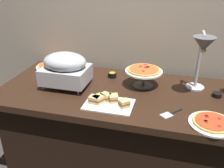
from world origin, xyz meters
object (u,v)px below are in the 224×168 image
at_px(sauce_cup_far, 217,95).
at_px(chafing_dish, 65,68).
at_px(sauce_cup_near, 112,75).
at_px(sandwich_platter, 108,101).
at_px(heat_lamp, 202,50).
at_px(pizza_plate_raised_stand, 144,72).
at_px(pizza_plate_center, 212,123).
at_px(pizza_plate_front, 50,66).
at_px(serving_spatula, 171,113).

bearing_deg(sauce_cup_far, chafing_dish, -173.78).
bearing_deg(chafing_dish, sauce_cup_near, 41.44).
distance_m(sandwich_platter, sauce_cup_far, 0.79).
distance_m(heat_lamp, pizza_plate_raised_stand, 0.46).
height_order(pizza_plate_raised_stand, sauce_cup_far, pizza_plate_raised_stand).
distance_m(chafing_dish, heat_lamp, 0.99).
bearing_deg(pizza_plate_center, chafing_dish, 166.14).
bearing_deg(pizza_plate_center, pizza_plate_raised_stand, 138.65).
distance_m(chafing_dish, pizza_plate_front, 0.47).
distance_m(pizza_plate_center, sauce_cup_near, 0.92).
distance_m(pizza_plate_front, pizza_plate_center, 1.48).
xyz_separation_m(pizza_plate_raised_stand, sandwich_platter, (-0.19, -0.35, -0.10)).
bearing_deg(pizza_plate_center, pizza_plate_front, 156.73).
xyz_separation_m(pizza_plate_front, pizza_plate_raised_stand, (0.88, -0.17, 0.11)).
xyz_separation_m(chafing_dish, pizza_plate_raised_stand, (0.58, 0.16, -0.04)).
bearing_deg(pizza_plate_front, serving_spatula, -25.02).
distance_m(pizza_plate_center, sauce_cup_far, 0.39).
distance_m(sandwich_platter, sauce_cup_near, 0.46).
distance_m(pizza_plate_center, serving_spatula, 0.25).
xyz_separation_m(sandwich_platter, serving_spatula, (0.43, -0.01, -0.02)).
xyz_separation_m(pizza_plate_center, sandwich_platter, (-0.67, 0.07, 0.01)).
height_order(heat_lamp, sauce_cup_far, heat_lamp).
bearing_deg(serving_spatula, pizza_plate_raised_stand, 123.41).
height_order(chafing_dish, heat_lamp, heat_lamp).
distance_m(chafing_dish, sandwich_platter, 0.45).
bearing_deg(sauce_cup_near, pizza_plate_center, -34.76).
height_order(sauce_cup_near, sauce_cup_far, sauce_cup_near).
bearing_deg(heat_lamp, sauce_cup_near, 167.02).
xyz_separation_m(chafing_dish, heat_lamp, (0.97, 0.11, 0.19)).
bearing_deg(serving_spatula, heat_lamp, 62.95).
height_order(pizza_plate_center, sandwich_platter, sandwich_platter).
distance_m(chafing_dish, sauce_cup_near, 0.42).
height_order(heat_lamp, pizza_plate_raised_stand, heat_lamp).
xyz_separation_m(pizza_plate_center, sauce_cup_far, (0.07, 0.38, 0.00)).
bearing_deg(sauce_cup_far, sandwich_platter, -157.09).
relative_size(chafing_dish, pizza_plate_center, 1.26).
distance_m(heat_lamp, pizza_plate_front, 1.34).
bearing_deg(sauce_cup_near, sandwich_platter, -79.15).
relative_size(chafing_dish, sauce_cup_far, 5.11).
bearing_deg(sauce_cup_near, pizza_plate_raised_stand, -20.51).
bearing_deg(pizza_plate_raised_stand, serving_spatula, -56.59).
bearing_deg(sandwich_platter, serving_spatula, -1.25).
bearing_deg(pizza_plate_raised_stand, sauce_cup_far, -4.00).
bearing_deg(sauce_cup_far, pizza_plate_front, 171.86).
bearing_deg(pizza_plate_front, pizza_plate_center, -23.27).
bearing_deg(sandwich_platter, chafing_dish, 153.99).
relative_size(heat_lamp, serving_spatula, 3.02).
bearing_deg(pizza_plate_center, sandwich_platter, 173.86).
bearing_deg(heat_lamp, pizza_plate_front, 170.37).
xyz_separation_m(pizza_plate_raised_stand, serving_spatula, (0.24, -0.36, -0.12)).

